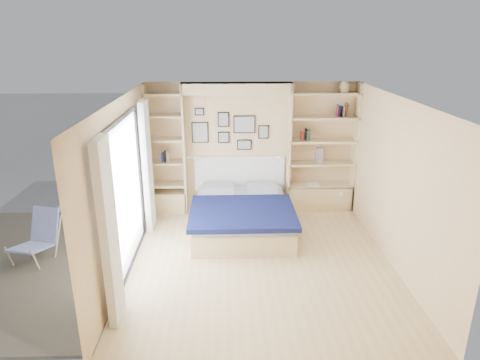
{
  "coord_description": "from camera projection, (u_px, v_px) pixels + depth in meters",
  "views": [
    {
      "loc": [
        -0.51,
        -5.84,
        3.37
      ],
      "look_at": [
        -0.28,
        0.9,
        1.03
      ],
      "focal_mm": 32.0,
      "sensor_mm": 36.0,
      "label": 1
    }
  ],
  "objects": [
    {
      "name": "bed",
      "position": [
        242.0,
        215.0,
        7.63
      ],
      "size": [
        1.78,
        2.18,
        1.07
      ],
      "color": "#E7C78A",
      "rests_on": "ground"
    },
    {
      "name": "deck",
      "position": [
        25.0,
        265.0,
        6.52
      ],
      "size": [
        3.2,
        4.0,
        0.05
      ],
      "primitive_type": "cube",
      "color": "#685E4C",
      "rests_on": "ground"
    },
    {
      "name": "photo_gallery",
      "position": [
        229.0,
        129.0,
        8.2
      ],
      "size": [
        1.48,
        0.02,
        0.82
      ],
      "color": "black",
      "rests_on": "ground"
    },
    {
      "name": "ground",
      "position": [
        260.0,
        261.0,
        6.64
      ],
      "size": [
        4.5,
        4.5,
        0.0
      ],
      "primitive_type": "plane",
      "color": "#D3B37F",
      "rests_on": "ground"
    },
    {
      "name": "room_shell",
      "position": [
        233.0,
        166.0,
        7.71
      ],
      "size": [
        4.5,
        4.5,
        4.5
      ],
      "color": "#E1B783",
      "rests_on": "ground"
    },
    {
      "name": "shelf_decor",
      "position": [
        311.0,
        126.0,
        8.07
      ],
      "size": [
        3.51,
        0.23,
        2.03
      ],
      "color": "#A51E1E",
      "rests_on": "ground"
    },
    {
      "name": "reading_lamps",
      "position": [
        237.0,
        158.0,
        8.16
      ],
      "size": [
        1.92,
        0.12,
        0.15
      ],
      "color": "silver",
      "rests_on": "ground"
    },
    {
      "name": "deck_chair",
      "position": [
        38.0,
        237.0,
        6.61
      ],
      "size": [
        0.66,
        0.88,
        0.79
      ],
      "rotation": [
        0.0,
        0.0,
        -0.26
      ],
      "color": "tan",
      "rests_on": "ground"
    }
  ]
}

